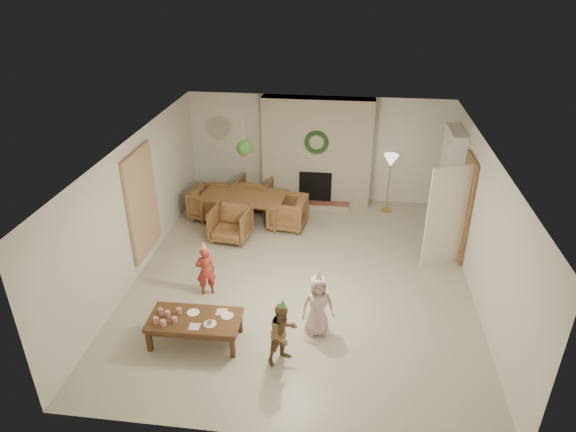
% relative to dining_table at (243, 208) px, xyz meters
% --- Properties ---
extents(floor, '(7.00, 7.00, 0.00)m').
position_rel_dining_table_xyz_m(floor, '(1.50, -2.05, -0.32)').
color(floor, '#B7B29E').
rests_on(floor, ground).
extents(ceiling, '(7.00, 7.00, 0.00)m').
position_rel_dining_table_xyz_m(ceiling, '(1.50, -2.05, 2.18)').
color(ceiling, white).
rests_on(ceiling, wall_back).
extents(wall_back, '(7.00, 0.00, 7.00)m').
position_rel_dining_table_xyz_m(wall_back, '(1.50, 1.45, 0.93)').
color(wall_back, silver).
rests_on(wall_back, floor).
extents(wall_front, '(7.00, 0.00, 7.00)m').
position_rel_dining_table_xyz_m(wall_front, '(1.50, -5.55, 0.93)').
color(wall_front, silver).
rests_on(wall_front, floor).
extents(wall_left, '(0.00, 7.00, 7.00)m').
position_rel_dining_table_xyz_m(wall_left, '(-1.50, -2.05, 0.93)').
color(wall_left, silver).
rests_on(wall_left, floor).
extents(wall_right, '(0.00, 7.00, 7.00)m').
position_rel_dining_table_xyz_m(wall_right, '(4.50, -2.05, 0.93)').
color(wall_right, silver).
rests_on(wall_right, floor).
extents(fireplace_mass, '(2.50, 0.40, 2.50)m').
position_rel_dining_table_xyz_m(fireplace_mass, '(1.50, 1.25, 0.93)').
color(fireplace_mass, brown).
rests_on(fireplace_mass, floor).
extents(fireplace_hearth, '(1.60, 0.30, 0.12)m').
position_rel_dining_table_xyz_m(fireplace_hearth, '(1.50, 0.90, -0.26)').
color(fireplace_hearth, maroon).
rests_on(fireplace_hearth, floor).
extents(fireplace_firebox, '(0.75, 0.12, 0.75)m').
position_rel_dining_table_xyz_m(fireplace_firebox, '(1.50, 1.07, 0.13)').
color(fireplace_firebox, black).
rests_on(fireplace_firebox, floor).
extents(fireplace_wreath, '(0.54, 0.10, 0.54)m').
position_rel_dining_table_xyz_m(fireplace_wreath, '(1.50, 1.02, 1.23)').
color(fireplace_wreath, '#183D16').
rests_on(fireplace_wreath, fireplace_mass).
extents(floor_lamp_base, '(0.26, 0.26, 0.03)m').
position_rel_dining_table_xyz_m(floor_lamp_base, '(3.16, 0.95, -0.31)').
color(floor_lamp_base, gold).
rests_on(floor_lamp_base, floor).
extents(floor_lamp_post, '(0.03, 0.03, 1.23)m').
position_rel_dining_table_xyz_m(floor_lamp_post, '(3.16, 0.95, 0.32)').
color(floor_lamp_post, gold).
rests_on(floor_lamp_post, floor).
extents(floor_lamp_shade, '(0.33, 0.33, 0.27)m').
position_rel_dining_table_xyz_m(floor_lamp_shade, '(3.16, 0.95, 0.91)').
color(floor_lamp_shade, beige).
rests_on(floor_lamp_shade, floor_lamp_post).
extents(bookshelf_carcass, '(0.30, 1.00, 2.20)m').
position_rel_dining_table_xyz_m(bookshelf_carcass, '(4.34, 0.25, 0.78)').
color(bookshelf_carcass, white).
rests_on(bookshelf_carcass, floor).
extents(bookshelf_shelf_a, '(0.30, 0.92, 0.03)m').
position_rel_dining_table_xyz_m(bookshelf_shelf_a, '(4.32, 0.25, 0.13)').
color(bookshelf_shelf_a, white).
rests_on(bookshelf_shelf_a, bookshelf_carcass).
extents(bookshelf_shelf_b, '(0.30, 0.92, 0.03)m').
position_rel_dining_table_xyz_m(bookshelf_shelf_b, '(4.32, 0.25, 0.53)').
color(bookshelf_shelf_b, white).
rests_on(bookshelf_shelf_b, bookshelf_carcass).
extents(bookshelf_shelf_c, '(0.30, 0.92, 0.03)m').
position_rel_dining_table_xyz_m(bookshelf_shelf_c, '(4.32, 0.25, 0.93)').
color(bookshelf_shelf_c, white).
rests_on(bookshelf_shelf_c, bookshelf_carcass).
extents(bookshelf_shelf_d, '(0.30, 0.92, 0.03)m').
position_rel_dining_table_xyz_m(bookshelf_shelf_d, '(4.32, 0.25, 1.33)').
color(bookshelf_shelf_d, white).
rests_on(bookshelf_shelf_d, bookshelf_carcass).
extents(books_row_lower, '(0.20, 0.40, 0.24)m').
position_rel_dining_table_xyz_m(books_row_lower, '(4.30, 0.10, 0.27)').
color(books_row_lower, '#B42135').
rests_on(books_row_lower, bookshelf_shelf_a).
extents(books_row_mid, '(0.20, 0.44, 0.24)m').
position_rel_dining_table_xyz_m(books_row_mid, '(4.30, 0.30, 0.67)').
color(books_row_mid, teal).
rests_on(books_row_mid, bookshelf_shelf_b).
extents(books_row_upper, '(0.20, 0.36, 0.22)m').
position_rel_dining_table_xyz_m(books_row_upper, '(4.30, 0.15, 1.06)').
color(books_row_upper, gold).
rests_on(books_row_upper, bookshelf_shelf_c).
extents(door_frame, '(0.05, 0.86, 2.04)m').
position_rel_dining_table_xyz_m(door_frame, '(4.46, -0.85, 0.70)').
color(door_frame, brown).
rests_on(door_frame, floor).
extents(door_leaf, '(0.77, 0.32, 2.00)m').
position_rel_dining_table_xyz_m(door_leaf, '(4.08, -1.23, 0.68)').
color(door_leaf, beige).
rests_on(door_leaf, floor).
extents(curtain_panel, '(0.06, 1.20, 2.00)m').
position_rel_dining_table_xyz_m(curtain_panel, '(-1.46, -1.85, 0.93)').
color(curtain_panel, beige).
rests_on(curtain_panel, wall_left).
extents(dining_table, '(1.93, 1.24, 0.64)m').
position_rel_dining_table_xyz_m(dining_table, '(0.00, 0.00, 0.00)').
color(dining_table, brown).
rests_on(dining_table, floor).
extents(dining_chair_near, '(0.85, 0.87, 0.71)m').
position_rel_dining_table_xyz_m(dining_chair_near, '(-0.10, -0.79, 0.03)').
color(dining_chair_near, brown).
rests_on(dining_chair_near, floor).
extents(dining_chair_far, '(0.85, 0.87, 0.71)m').
position_rel_dining_table_xyz_m(dining_chair_far, '(0.10, 0.79, 0.03)').
color(dining_chair_far, brown).
rests_on(dining_chair_far, floor).
extents(dining_chair_left, '(0.87, 0.85, 0.71)m').
position_rel_dining_table_xyz_m(dining_chair_left, '(-0.79, 0.10, 0.03)').
color(dining_chair_left, brown).
rests_on(dining_chair_left, floor).
extents(dining_chair_right, '(0.87, 0.85, 0.71)m').
position_rel_dining_table_xyz_m(dining_chair_right, '(0.99, -0.13, 0.03)').
color(dining_chair_right, brown).
rests_on(dining_chair_right, floor).
extents(hanging_plant_cord, '(0.01, 0.01, 0.70)m').
position_rel_dining_table_xyz_m(hanging_plant_cord, '(0.20, -0.55, 1.83)').
color(hanging_plant_cord, tan).
rests_on(hanging_plant_cord, ceiling).
extents(hanging_plant_pot, '(0.16, 0.16, 0.12)m').
position_rel_dining_table_xyz_m(hanging_plant_pot, '(0.20, -0.55, 1.48)').
color(hanging_plant_pot, '#9F4233').
rests_on(hanging_plant_pot, hanging_plant_cord).
extents(hanging_plant_foliage, '(0.32, 0.32, 0.32)m').
position_rel_dining_table_xyz_m(hanging_plant_foliage, '(0.20, -0.55, 1.60)').
color(hanging_plant_foliage, '#264E1A').
rests_on(hanging_plant_foliage, hanging_plant_pot).
extents(coffee_table_top, '(1.40, 0.72, 0.06)m').
position_rel_dining_table_xyz_m(coffee_table_top, '(0.07, -3.95, 0.07)').
color(coffee_table_top, '#52331B').
rests_on(coffee_table_top, floor).
extents(coffee_table_apron, '(1.29, 0.61, 0.09)m').
position_rel_dining_table_xyz_m(coffee_table_apron, '(0.07, -3.95, -0.00)').
color(coffee_table_apron, '#52331B').
rests_on(coffee_table_apron, floor).
extents(coffee_leg_fl, '(0.08, 0.08, 0.36)m').
position_rel_dining_table_xyz_m(coffee_leg_fl, '(-0.55, -4.24, -0.14)').
color(coffee_leg_fl, '#52331B').
rests_on(coffee_leg_fl, floor).
extents(coffee_leg_fr, '(0.08, 0.08, 0.36)m').
position_rel_dining_table_xyz_m(coffee_leg_fr, '(0.71, -4.22, -0.14)').
color(coffee_leg_fr, '#52331B').
rests_on(coffee_leg_fr, floor).
extents(coffee_leg_bl, '(0.08, 0.08, 0.36)m').
position_rel_dining_table_xyz_m(coffee_leg_bl, '(-0.56, -3.68, -0.14)').
color(coffee_leg_bl, '#52331B').
rests_on(coffee_leg_bl, floor).
extents(coffee_leg_br, '(0.08, 0.08, 0.36)m').
position_rel_dining_table_xyz_m(coffee_leg_br, '(0.70, -3.65, -0.14)').
color(coffee_leg_br, '#52331B').
rests_on(coffee_leg_br, floor).
extents(cup_a, '(0.08, 0.08, 0.10)m').
position_rel_dining_table_xyz_m(cup_a, '(-0.46, -4.12, 0.15)').
color(cup_a, silver).
rests_on(cup_a, coffee_table_top).
extents(cup_b, '(0.08, 0.08, 0.10)m').
position_rel_dining_table_xyz_m(cup_b, '(-0.46, -3.90, 0.15)').
color(cup_b, silver).
rests_on(cup_b, coffee_table_top).
extents(cup_c, '(0.08, 0.08, 0.10)m').
position_rel_dining_table_xyz_m(cup_c, '(-0.33, -4.17, 0.15)').
color(cup_c, silver).
rests_on(cup_c, coffee_table_top).
extents(cup_d, '(0.08, 0.08, 0.10)m').
position_rel_dining_table_xyz_m(cup_d, '(-0.33, -3.96, 0.15)').
color(cup_d, silver).
rests_on(cup_d, coffee_table_top).
extents(cup_e, '(0.08, 0.08, 0.10)m').
position_rel_dining_table_xyz_m(cup_e, '(-0.18, -4.08, 0.15)').
color(cup_e, silver).
rests_on(cup_e, coffee_table_top).
extents(cup_f, '(0.08, 0.08, 0.10)m').
position_rel_dining_table_xyz_m(cup_f, '(-0.18, -3.87, 0.15)').
color(cup_f, silver).
rests_on(cup_f, coffee_table_top).
extents(plate_a, '(0.20, 0.20, 0.01)m').
position_rel_dining_table_xyz_m(plate_a, '(0.02, -3.82, 0.11)').
color(plate_a, white).
rests_on(plate_a, coffee_table_top).
extents(plate_b, '(0.20, 0.20, 0.01)m').
position_rel_dining_table_xyz_m(plate_b, '(0.34, -4.05, 0.11)').
color(plate_b, white).
rests_on(plate_b, coffee_table_top).
extents(plate_c, '(0.20, 0.20, 0.01)m').
position_rel_dining_table_xyz_m(plate_c, '(0.55, -3.83, 0.11)').
color(plate_c, white).
rests_on(plate_c, coffee_table_top).
extents(food_scoop, '(0.08, 0.08, 0.07)m').
position_rel_dining_table_xyz_m(food_scoop, '(0.34, -4.05, 0.15)').
color(food_scoop, tan).
rests_on(food_scoop, plate_b).
extents(napkin_left, '(0.16, 0.16, 0.01)m').
position_rel_dining_table_xyz_m(napkin_left, '(0.13, -4.14, 0.11)').
color(napkin_left, '#E4A8AE').
rests_on(napkin_left, coffee_table_top).
extents(napkin_right, '(0.16, 0.16, 0.01)m').
position_rel_dining_table_xyz_m(napkin_right, '(0.44, -3.75, 0.11)').
color(napkin_right, '#E4A8AE').
rests_on(napkin_right, coffee_table_top).
extents(child_red, '(0.39, 0.33, 0.92)m').
position_rel_dining_table_xyz_m(child_red, '(-0.09, -2.72, 0.14)').
color(child_red, '#A72E23').
rests_on(child_red, floor).
extents(party_hat_red, '(0.13, 0.13, 0.17)m').
position_rel_dining_table_xyz_m(party_hat_red, '(-0.09, -2.72, 0.63)').
color(party_hat_red, '#F9E553').
rests_on(party_hat_red, child_red).
extents(child_plaid, '(0.60, 0.60, 0.98)m').
position_rel_dining_table_xyz_m(child_plaid, '(1.45, -4.19, 0.17)').
color(child_plaid, maroon).
rests_on(child_plaid, floor).
extents(party_hat_plaid, '(0.15, 0.15, 0.16)m').
position_rel_dining_table_xyz_m(party_hat_plaid, '(1.45, -4.19, 0.69)').
color(party_hat_plaid, green).
rests_on(party_hat_plaid, child_plaid).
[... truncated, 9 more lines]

